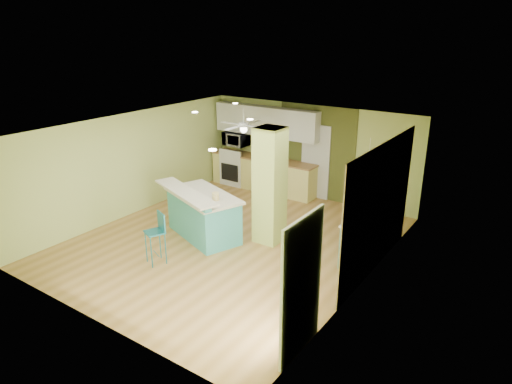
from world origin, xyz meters
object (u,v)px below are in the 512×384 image
fruit_bowl (282,160)px  canister (216,196)px  side_counter (366,238)px  peninsula (203,214)px  bar_stool (158,230)px

fruit_bowl → canister: 3.47m
side_counter → canister: (-2.91, -1.11, 0.61)m
fruit_bowl → canister: canister is taller
canister → fruit_bowl: bearing=97.6°
peninsula → canister: canister is taller
side_counter → fruit_bowl: fruit_bowl is taller
fruit_bowl → bar_stool: bearing=-89.2°
bar_stool → canister: bearing=96.1°
fruit_bowl → canister: bearing=-82.4°
bar_stool → fruit_bowl: bearing=113.6°
bar_stool → side_counter: bearing=59.0°
peninsula → bar_stool: 1.42m
peninsula → fruit_bowl: size_ratio=7.40×
bar_stool → side_counter: bar_stool is taller
peninsula → bar_stool: peninsula is taller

